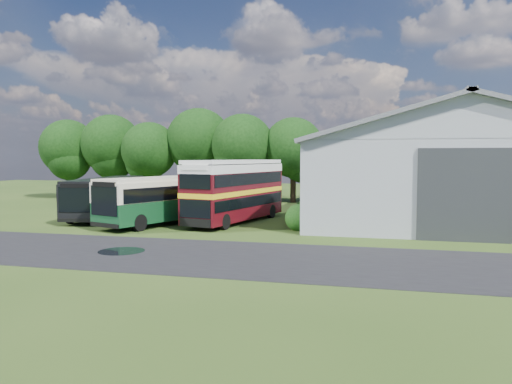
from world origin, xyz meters
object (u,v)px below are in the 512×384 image
(storage_shed, at_px, (442,162))
(bus_maroon_double, at_px, (236,191))
(bus_dark_single, at_px, (106,196))
(bus_green_single, at_px, (172,198))

(storage_shed, xyz_separation_m, bus_maroon_double, (-14.24, -7.34, -2.01))
(bus_dark_single, bearing_deg, bus_maroon_double, -11.62)
(bus_green_single, height_order, bus_dark_single, bus_green_single)
(bus_maroon_double, xyz_separation_m, bus_dark_single, (-10.26, 0.47, -0.59))
(bus_green_single, bearing_deg, bus_dark_single, -175.58)
(bus_green_single, distance_m, bus_maroon_double, 4.42)
(storage_shed, distance_m, bus_maroon_double, 16.15)
(storage_shed, relative_size, bus_green_single, 2.11)
(bus_dark_single, bearing_deg, storage_shed, 6.68)
(bus_maroon_double, bearing_deg, bus_green_single, -151.38)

